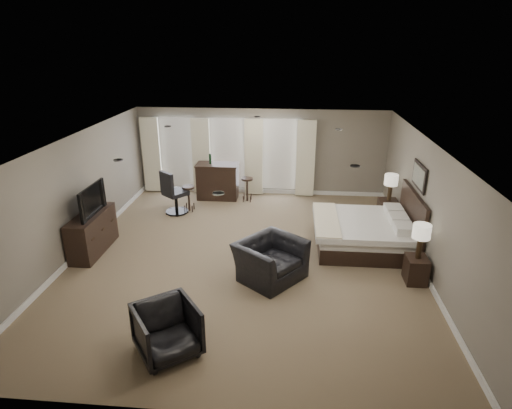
# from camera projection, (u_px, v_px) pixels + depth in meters

# --- Properties ---
(room) EXTENTS (7.60, 8.60, 2.64)m
(room) POSITION_uv_depth(u_px,v_px,m) (245.00, 202.00, 9.00)
(room) COLOR #726148
(room) RESTS_ON ground
(window_bay) EXTENTS (5.25, 0.20, 2.30)m
(window_bay) POSITION_uv_depth(u_px,v_px,m) (228.00, 156.00, 12.93)
(window_bay) COLOR silver
(window_bay) RESTS_ON room
(bed) EXTENTS (2.14, 2.04, 1.36)m
(bed) POSITION_uv_depth(u_px,v_px,m) (362.00, 220.00, 9.70)
(bed) COLOR silver
(bed) RESTS_ON ground
(nightstand_near) EXTENTS (0.40, 0.49, 0.53)m
(nightstand_near) POSITION_uv_depth(u_px,v_px,m) (416.00, 270.00, 8.43)
(nightstand_near) COLOR black
(nightstand_near) RESTS_ON ground
(nightstand_far) EXTENTS (0.47, 0.57, 0.63)m
(nightstand_far) POSITION_uv_depth(u_px,v_px,m) (387.00, 212.00, 11.10)
(nightstand_far) COLOR black
(nightstand_far) RESTS_ON ground
(lamp_near) EXTENTS (0.34, 0.34, 0.71)m
(lamp_near) POSITION_uv_depth(u_px,v_px,m) (420.00, 241.00, 8.20)
(lamp_near) COLOR beige
(lamp_near) RESTS_ON nightstand_near
(lamp_far) EXTENTS (0.34, 0.34, 0.70)m
(lamp_far) POSITION_uv_depth(u_px,v_px,m) (390.00, 188.00, 10.86)
(lamp_far) COLOR beige
(lamp_far) RESTS_ON nightstand_far
(wall_art) EXTENTS (0.04, 0.96, 0.56)m
(wall_art) POSITION_uv_depth(u_px,v_px,m) (419.00, 176.00, 9.21)
(wall_art) COLOR slate
(wall_art) RESTS_ON room
(dresser) EXTENTS (0.50, 1.56, 0.91)m
(dresser) POSITION_uv_depth(u_px,v_px,m) (92.00, 233.00, 9.58)
(dresser) COLOR black
(dresser) RESTS_ON ground
(tv) EXTENTS (0.67, 1.16, 0.15)m
(tv) POSITION_uv_depth(u_px,v_px,m) (89.00, 211.00, 9.39)
(tv) COLOR black
(tv) RESTS_ON dresser
(armchair_near) EXTENTS (1.40, 1.46, 1.08)m
(armchair_near) POSITION_uv_depth(u_px,v_px,m) (270.00, 254.00, 8.46)
(armchair_near) COLOR black
(armchair_near) RESTS_ON ground
(armchair_far) EXTENTS (1.19, 1.18, 0.90)m
(armchair_far) POSITION_uv_depth(u_px,v_px,m) (167.00, 328.00, 6.44)
(armchair_far) COLOR black
(armchair_far) RESTS_ON ground
(bar_counter) EXTENTS (1.24, 0.64, 1.08)m
(bar_counter) POSITION_uv_depth(u_px,v_px,m) (218.00, 181.00, 12.76)
(bar_counter) COLOR black
(bar_counter) RESTS_ON ground
(bar_stool_left) EXTENTS (0.41, 0.41, 0.72)m
(bar_stool_left) POSITION_uv_depth(u_px,v_px,m) (189.00, 198.00, 11.89)
(bar_stool_left) COLOR black
(bar_stool_left) RESTS_ON ground
(bar_stool_right) EXTENTS (0.39, 0.39, 0.72)m
(bar_stool_right) POSITION_uv_depth(u_px,v_px,m) (247.00, 190.00, 12.59)
(bar_stool_right) COLOR black
(bar_stool_right) RESTS_ON ground
(desk_chair) EXTENTS (0.88, 0.88, 1.22)m
(desk_chair) POSITION_uv_depth(u_px,v_px,m) (176.00, 192.00, 11.65)
(desk_chair) COLOR black
(desk_chair) RESTS_ON ground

